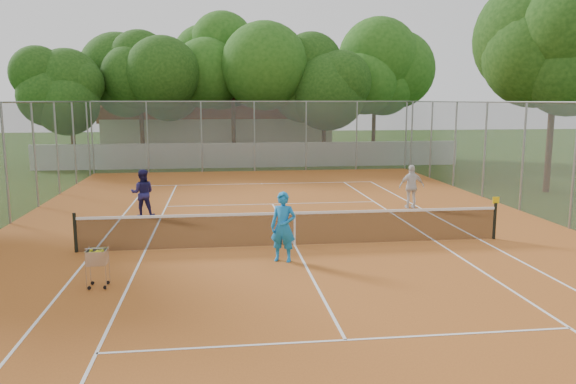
{
  "coord_description": "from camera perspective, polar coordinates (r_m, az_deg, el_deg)",
  "views": [
    {
      "loc": [
        -2.1,
        -15.23,
        4.06
      ],
      "look_at": [
        0.0,
        1.5,
        1.3
      ],
      "focal_mm": 35.0,
      "sensor_mm": 36.0,
      "label": 1
    }
  ],
  "objects": [
    {
      "name": "court_pad",
      "position": [
        15.9,
        0.68,
        -5.46
      ],
      "size": [
        18.0,
        34.0,
        0.02
      ],
      "primitive_type": "cube",
      "color": "#AC5C21",
      "rests_on": "ground"
    },
    {
      "name": "ball_hopper",
      "position": [
        12.98,
        -18.77,
        -7.21
      ],
      "size": [
        0.57,
        0.57,
        0.93
      ],
      "primitive_type": "cube",
      "rotation": [
        0.0,
        0.0,
        -0.33
      ],
      "color": "#BABAC2",
      "rests_on": "court_pad"
    },
    {
      "name": "tropical_trees",
      "position": [
        37.3,
        -3.99,
        10.72
      ],
      "size": [
        29.0,
        19.0,
        10.0
      ],
      "primitive_type": "cube",
      "color": "#15360D",
      "rests_on": "ground"
    },
    {
      "name": "player_near",
      "position": [
        14.16,
        -0.49,
        -3.56
      ],
      "size": [
        0.76,
        0.64,
        1.78
      ],
      "primitive_type": "imported",
      "rotation": [
        0.0,
        0.0,
        -0.39
      ],
      "color": "#1778C7",
      "rests_on": "court_pad"
    },
    {
      "name": "clubhouse",
      "position": [
        44.27,
        -7.06,
        6.82
      ],
      "size": [
        16.4,
        9.0,
        4.4
      ],
      "primitive_type": "cube",
      "color": "beige",
      "rests_on": "ground"
    },
    {
      "name": "tennis_net",
      "position": [
        15.78,
        0.68,
        -3.71
      ],
      "size": [
        11.88,
        0.1,
        0.98
      ],
      "primitive_type": "cube",
      "color": "black",
      "rests_on": "court_pad"
    },
    {
      "name": "perimeter_fence",
      "position": [
        15.51,
        0.69,
        1.66
      ],
      "size": [
        18.0,
        34.0,
        4.0
      ],
      "primitive_type": "cube",
      "color": "slate",
      "rests_on": "ground"
    },
    {
      "name": "player_far_right",
      "position": [
        21.67,
        12.45,
        0.55
      ],
      "size": [
        0.98,
        0.43,
        1.65
      ],
      "primitive_type": "imported",
      "rotation": [
        0.0,
        0.0,
        3.12
      ],
      "color": "silver",
      "rests_on": "court_pad"
    },
    {
      "name": "ground",
      "position": [
        15.9,
        0.68,
        -5.5
      ],
      "size": [
        120.0,
        120.0,
        0.0
      ],
      "primitive_type": "plane",
      "color": "#1E390F",
      "rests_on": "ground"
    },
    {
      "name": "court_lines",
      "position": [
        15.89,
        0.68,
        -5.42
      ],
      "size": [
        10.98,
        23.78,
        0.01
      ],
      "primitive_type": "cube",
      "color": "white",
      "rests_on": "court_pad"
    },
    {
      "name": "player_far_left",
      "position": [
        20.3,
        -14.56,
        -0.09
      ],
      "size": [
        0.82,
        0.64,
        1.67
      ],
      "primitive_type": "imported",
      "rotation": [
        0.0,
        0.0,
        3.15
      ],
      "color": "navy",
      "rests_on": "court_pad"
    },
    {
      "name": "boundary_wall",
      "position": [
        34.45,
        -3.63,
        3.77
      ],
      "size": [
        26.0,
        0.3,
        1.5
      ],
      "primitive_type": "cube",
      "color": "silver",
      "rests_on": "ground"
    }
  ]
}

